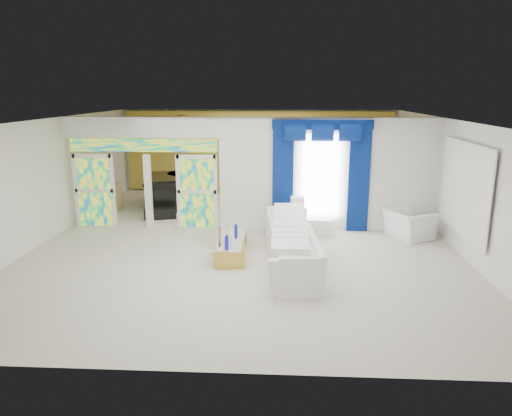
# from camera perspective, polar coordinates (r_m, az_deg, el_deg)

# --- Properties ---
(floor) EXTENTS (12.00, 12.00, 0.00)m
(floor) POSITION_cam_1_polar(r_m,az_deg,el_deg) (12.26, -1.10, -3.64)
(floor) COLOR #B7AF9E
(floor) RESTS_ON ground
(dividing_wall) EXTENTS (5.70, 0.18, 3.00)m
(dividing_wall) POSITION_cam_1_polar(r_m,az_deg,el_deg) (12.91, 8.79, 3.94)
(dividing_wall) COLOR white
(dividing_wall) RESTS_ON ground
(dividing_header) EXTENTS (4.30, 0.18, 0.55)m
(dividing_header) POSITION_cam_1_polar(r_m,az_deg,el_deg) (13.23, -13.40, 9.32)
(dividing_header) COLOR white
(dividing_header) RESTS_ON dividing_wall
(stained_panel_left) EXTENTS (0.95, 0.04, 2.00)m
(stained_panel_left) POSITION_cam_1_polar(r_m,az_deg,el_deg) (13.93, -18.64, 2.00)
(stained_panel_left) COLOR #994C3F
(stained_panel_left) RESTS_ON ground
(stained_panel_right) EXTENTS (0.95, 0.04, 2.00)m
(stained_panel_right) POSITION_cam_1_polar(r_m,az_deg,el_deg) (13.14, -7.01, 1.96)
(stained_panel_right) COLOR #994C3F
(stained_panel_right) RESTS_ON ground
(stained_transom) EXTENTS (4.00, 0.05, 0.35)m
(stained_transom) POSITION_cam_1_polar(r_m,az_deg,el_deg) (13.27, -13.28, 7.28)
(stained_transom) COLOR #994C3F
(stained_transom) RESTS_ON dividing_header
(window_pane) EXTENTS (1.00, 0.02, 2.30)m
(window_pane) POSITION_cam_1_polar(r_m,az_deg,el_deg) (12.80, 7.70, 3.67)
(window_pane) COLOR white
(window_pane) RESTS_ON dividing_wall
(blue_drape_left) EXTENTS (0.55, 0.10, 2.80)m
(blue_drape_left) POSITION_cam_1_polar(r_m,az_deg,el_deg) (12.74, 3.21, 3.49)
(blue_drape_left) COLOR #04114D
(blue_drape_left) RESTS_ON ground
(blue_drape_right) EXTENTS (0.55, 0.10, 2.80)m
(blue_drape_right) POSITION_cam_1_polar(r_m,az_deg,el_deg) (12.90, 12.15, 3.33)
(blue_drape_right) COLOR #04114D
(blue_drape_right) RESTS_ON ground
(blue_pelmet) EXTENTS (2.60, 0.12, 0.25)m
(blue_pelmet) POSITION_cam_1_polar(r_m,az_deg,el_deg) (12.60, 7.92, 9.79)
(blue_pelmet) COLOR #04114D
(blue_pelmet) RESTS_ON dividing_wall
(wall_mirror) EXTENTS (0.04, 2.70, 1.90)m
(wall_mirror) POSITION_cam_1_polar(r_m,az_deg,el_deg) (11.61, 23.60, 2.10)
(wall_mirror) COLOR white
(wall_mirror) RESTS_ON ground
(gold_curtains) EXTENTS (9.70, 0.12, 2.90)m
(gold_curtains) POSITION_cam_1_polar(r_m,az_deg,el_deg) (17.72, 0.28, 6.75)
(gold_curtains) COLOR gold
(gold_curtains) RESTS_ON ground
(white_sofa) EXTENTS (1.22, 4.10, 0.77)m
(white_sofa) POSITION_cam_1_polar(r_m,az_deg,el_deg) (10.59, 4.14, -4.32)
(white_sofa) COLOR white
(white_sofa) RESTS_ON ground
(coffee_table) EXTENTS (0.76, 1.86, 0.40)m
(coffee_table) POSITION_cam_1_polar(r_m,az_deg,el_deg) (10.99, -2.98, -4.63)
(coffee_table) COLOR gold
(coffee_table) RESTS_ON ground
(console_table) EXTENTS (1.24, 0.45, 0.41)m
(console_table) POSITION_cam_1_polar(r_m,az_deg,el_deg) (12.70, 6.25, -2.14)
(console_table) COLOR white
(console_table) RESTS_ON ground
(table_lamp) EXTENTS (0.36, 0.36, 0.58)m
(table_lamp) POSITION_cam_1_polar(r_m,az_deg,el_deg) (12.56, 4.94, 0.04)
(table_lamp) COLOR silver
(table_lamp) RESTS_ON console_table
(armchair) EXTENTS (1.33, 1.39, 0.70)m
(armchair) POSITION_cam_1_polar(r_m,az_deg,el_deg) (12.86, 17.68, -1.84)
(armchair) COLOR white
(armchair) RESTS_ON ground
(grand_piano) EXTENTS (1.98, 2.31, 1.01)m
(grand_piano) POSITION_cam_1_polar(r_m,az_deg,el_deg) (15.82, -9.97, 2.02)
(grand_piano) COLOR black
(grand_piano) RESTS_ON ground
(piano_bench) EXTENTS (0.97, 0.58, 0.30)m
(piano_bench) POSITION_cam_1_polar(r_m,az_deg,el_deg) (14.38, -11.33, -0.65)
(piano_bench) COLOR black
(piano_bench) RESTS_ON ground
(tv_console) EXTENTS (0.67, 0.63, 0.86)m
(tv_console) POSITION_cam_1_polar(r_m,az_deg,el_deg) (15.64, -16.92, 1.23)
(tv_console) COLOR #AC7F56
(tv_console) RESTS_ON ground
(chandelier) EXTENTS (0.60, 0.60, 0.60)m
(chandelier) POSITION_cam_1_polar(r_m,az_deg,el_deg) (15.43, -8.88, 9.83)
(chandelier) COLOR gold
(chandelier) RESTS_ON ceiling
(decanters) EXTENTS (0.20, 1.11, 0.19)m
(decanters) POSITION_cam_1_polar(r_m,az_deg,el_deg) (10.82, -2.97, -3.39)
(decanters) COLOR navy
(decanters) RESTS_ON coffee_table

